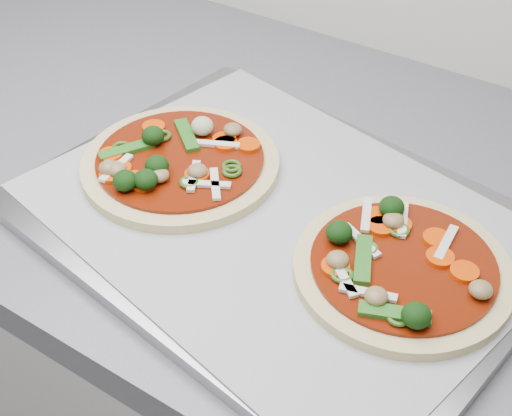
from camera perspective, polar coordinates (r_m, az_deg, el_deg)
The scene contains 4 objects.
baking_tray at distance 0.69m, azimuth 1.77°, elevation -1.25°, with size 0.48×0.35×0.02m, color gray.
parchment at distance 0.68m, azimuth 1.78°, elevation -0.70°, with size 0.46×0.33×0.00m, color #A1A1A6.
pizza_left at distance 0.74m, azimuth -6.30°, elevation 3.68°, with size 0.24×0.24×0.03m.
pizza_right at distance 0.63m, azimuth 11.47°, elevation -4.58°, with size 0.23×0.23×0.03m.
Camera 1 is at (-0.01, 0.77, 1.37)m, focal length 50.00 mm.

